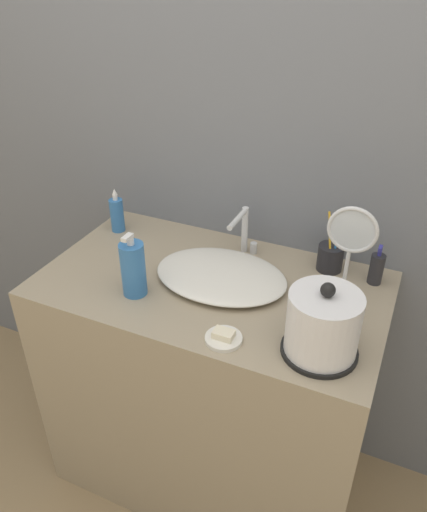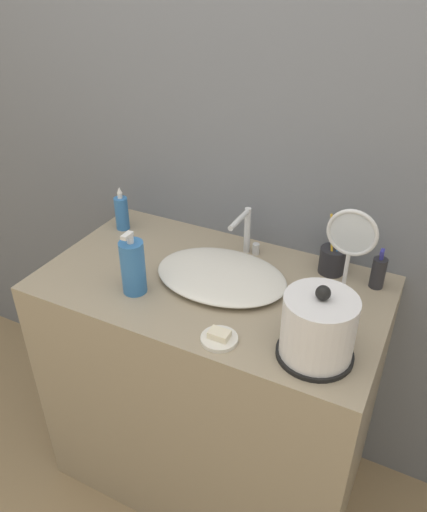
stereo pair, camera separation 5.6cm
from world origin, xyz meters
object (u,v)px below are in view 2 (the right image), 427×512
shampoo_bottle (133,267)px  vanity_mirror (349,253)px  faucet (246,230)px  toothbrush_cup (332,260)px  lotion_bottle (378,272)px  electric_kettle (318,330)px  mouthwash_bottle (122,212)px

shampoo_bottle → vanity_mirror: 0.63m
faucet → toothbrush_cup: bearing=5.6°
toothbrush_cup → shampoo_bottle: (-0.51, -0.38, 0.04)m
lotion_bottle → vanity_mirror: size_ratio=0.43×
electric_kettle → lotion_bottle: electric_kettle is taller
lotion_bottle → shampoo_bottle: size_ratio=0.65×
faucet → mouthwash_bottle: mouthwash_bottle is taller
faucet → toothbrush_cup: 0.30m
lotion_bottle → toothbrush_cup: bearing=173.2°
electric_kettle → shampoo_bottle: electric_kettle is taller
electric_kettle → toothbrush_cup: 0.41m
shampoo_bottle → electric_kettle: bearing=-2.6°
electric_kettle → toothbrush_cup: size_ratio=1.05×
electric_kettle → mouthwash_bottle: (-0.85, 0.34, -0.02)m
electric_kettle → vanity_mirror: 0.25m
faucet → mouthwash_bottle: bearing=-176.0°
faucet → vanity_mirror: bearing=-21.1°
electric_kettle → shampoo_bottle: (-0.58, 0.03, 0.00)m
electric_kettle → toothbrush_cup: electric_kettle is taller
toothbrush_cup → vanity_mirror: vanity_mirror is taller
mouthwash_bottle → lotion_bottle: bearing=2.8°
lotion_bottle → vanity_mirror: vanity_mirror is taller
faucet → vanity_mirror: size_ratio=0.52×
electric_kettle → shampoo_bottle: 0.58m
toothbrush_cup → vanity_mirror: 0.23m
lotion_bottle → mouthwash_bottle: mouthwash_bottle is taller
electric_kettle → shampoo_bottle: size_ratio=1.05×
faucet → electric_kettle: bearing=-46.1°
toothbrush_cup → lotion_bottle: bearing=-6.8°
toothbrush_cup → mouthwash_bottle: bearing=-175.4°
lotion_bottle → mouthwash_bottle: bearing=-177.2°
lotion_bottle → vanity_mirror: bearing=-115.5°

